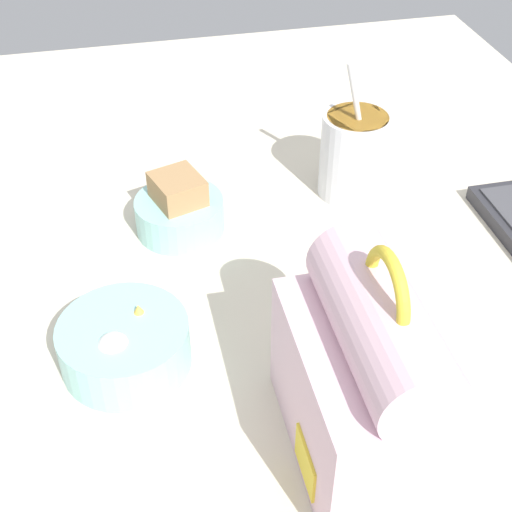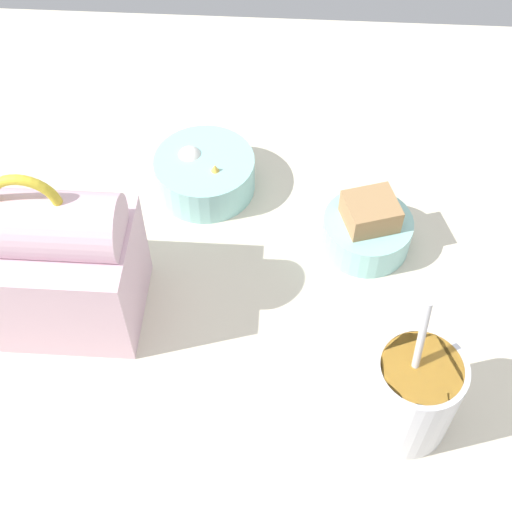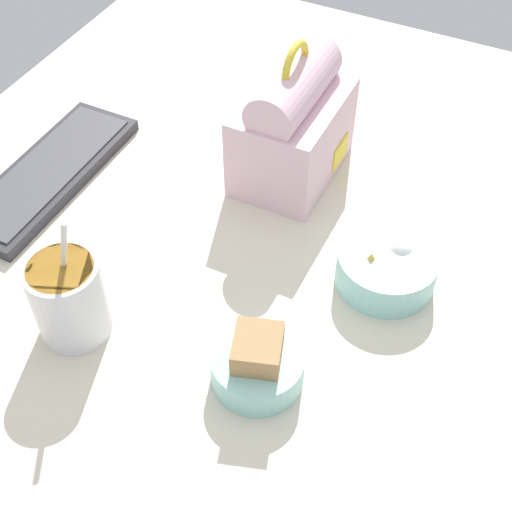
{
  "view_description": "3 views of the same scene",
  "coord_description": "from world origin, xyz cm",
  "px_view_note": "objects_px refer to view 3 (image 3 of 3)",
  "views": [
    {
      "loc": [
        58.27,
        -14.83,
        55.57
      ],
      "look_at": [
        1.02,
        -1.86,
        7.0
      ],
      "focal_mm": 50.0,
      "sensor_mm": 36.0,
      "label": 1
    },
    {
      "loc": [
        -1.96,
        47.04,
        70.75
      ],
      "look_at": [
        1.02,
        -1.86,
        7.0
      ],
      "focal_mm": 50.0,
      "sensor_mm": 36.0,
      "label": 2
    },
    {
      "loc": [
        -52.27,
        -28.01,
        73.17
      ],
      "look_at": [
        1.02,
        -1.86,
        7.0
      ],
      "focal_mm": 50.0,
      "sensor_mm": 36.0,
      "label": 3
    }
  ],
  "objects_px": {
    "keyboard": "(49,174)",
    "bento_bowl_sandwich": "(257,364)",
    "bento_bowl_snacks": "(386,267)",
    "soup_cup": "(69,298)",
    "lunch_bag": "(293,126)"
  },
  "relations": [
    {
      "from": "bento_bowl_sandwich",
      "to": "soup_cup",
      "type": "bearing_deg",
      "value": 97.93
    },
    {
      "from": "keyboard",
      "to": "soup_cup",
      "type": "relative_size",
      "value": 1.7
    },
    {
      "from": "lunch_bag",
      "to": "bento_bowl_snacks",
      "type": "height_order",
      "value": "lunch_bag"
    },
    {
      "from": "bento_bowl_snacks",
      "to": "bento_bowl_sandwich",
      "type": "bearing_deg",
      "value": 158.12
    },
    {
      "from": "keyboard",
      "to": "bento_bowl_sandwich",
      "type": "distance_m",
      "value": 0.46
    },
    {
      "from": "keyboard",
      "to": "lunch_bag",
      "type": "distance_m",
      "value": 0.37
    },
    {
      "from": "keyboard",
      "to": "bento_bowl_snacks",
      "type": "xyz_separation_m",
      "value": [
        0.03,
        -0.51,
        0.02
      ]
    },
    {
      "from": "soup_cup",
      "to": "bento_bowl_snacks",
      "type": "relative_size",
      "value": 1.45
    },
    {
      "from": "keyboard",
      "to": "bento_bowl_sandwich",
      "type": "xyz_separation_m",
      "value": [
        -0.17,
        -0.43,
        0.02
      ]
    },
    {
      "from": "soup_cup",
      "to": "bento_bowl_snacks",
      "type": "distance_m",
      "value": 0.39
    },
    {
      "from": "keyboard",
      "to": "soup_cup",
      "type": "height_order",
      "value": "soup_cup"
    },
    {
      "from": "bento_bowl_snacks",
      "to": "lunch_bag",
      "type": "bearing_deg",
      "value": 54.05
    },
    {
      "from": "keyboard",
      "to": "soup_cup",
      "type": "bearing_deg",
      "value": -136.15
    },
    {
      "from": "lunch_bag",
      "to": "bento_bowl_snacks",
      "type": "distance_m",
      "value": 0.25
    },
    {
      "from": "bento_bowl_sandwich",
      "to": "lunch_bag",
      "type": "bearing_deg",
      "value": 18.27
    }
  ]
}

